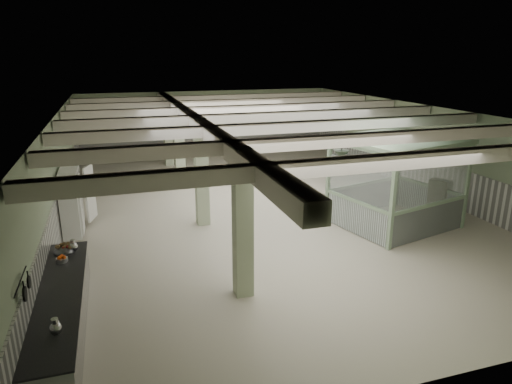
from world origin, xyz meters
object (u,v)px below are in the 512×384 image
object	(u,v)px
walkin_cooler	(73,203)
guard_booth	(397,168)
filing_cabinet	(439,199)
prep_counter	(61,312)

from	to	relation	value
walkin_cooler	guard_booth	size ratio (longest dim) A/B	0.50
guard_booth	filing_cabinet	distance (m)	2.22
guard_booth	walkin_cooler	bearing A→B (deg)	152.63
prep_counter	walkin_cooler	size ratio (longest dim) A/B	2.47
prep_counter	guard_booth	size ratio (longest dim) A/B	1.23
prep_counter	filing_cabinet	bearing A→B (deg)	15.71
prep_counter	guard_booth	world-z (taller)	guard_booth
walkin_cooler	guard_booth	distance (m)	10.63
walkin_cooler	filing_cabinet	distance (m)	12.37
walkin_cooler	filing_cabinet	xyz separation A→B (m)	(12.11, -2.49, -0.28)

